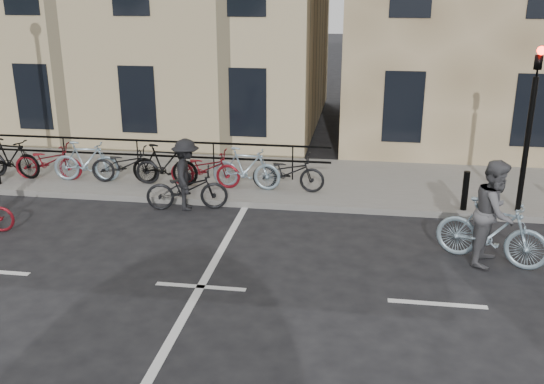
# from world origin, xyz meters

# --- Properties ---
(ground) EXTENTS (120.00, 120.00, 0.00)m
(ground) POSITION_xyz_m (0.00, 0.00, 0.00)
(ground) COLOR black
(ground) RESTS_ON ground
(sidewalk) EXTENTS (46.00, 4.00, 0.15)m
(sidewalk) POSITION_xyz_m (-4.00, 6.00, 0.07)
(sidewalk) COLOR slate
(sidewalk) RESTS_ON ground
(traffic_light) EXTENTS (0.18, 0.30, 3.90)m
(traffic_light) POSITION_xyz_m (6.20, 4.34, 2.45)
(traffic_light) COLOR black
(traffic_light) RESTS_ON sidewalk
(bollard_east) EXTENTS (0.14, 0.14, 0.90)m
(bollard_east) POSITION_xyz_m (5.00, 4.25, 0.60)
(bollard_east) COLOR black
(bollard_east) RESTS_ON sidewalk
(parked_bikes) EXTENTS (10.40, 1.23, 1.05)m
(parked_bikes) POSITION_xyz_m (-3.30, 5.04, 0.64)
(parked_bikes) COLOR black
(parked_bikes) RESTS_ON sidewalk
(cyclist_grey) EXTENTS (2.13, 1.33, 1.99)m
(cyclist_grey) POSITION_xyz_m (5.12, 1.80, 0.81)
(cyclist_grey) COLOR #8AA4B5
(cyclist_grey) RESTS_ON ground
(cyclist_dark) EXTENTS (1.98, 1.19, 1.68)m
(cyclist_dark) POSITION_xyz_m (-1.31, 3.74, 0.66)
(cyclist_dark) COLOR black
(cyclist_dark) RESTS_ON ground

